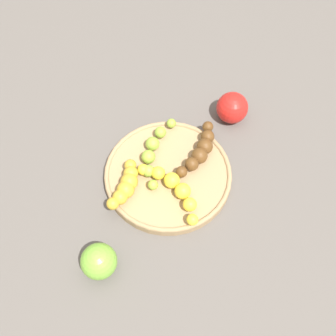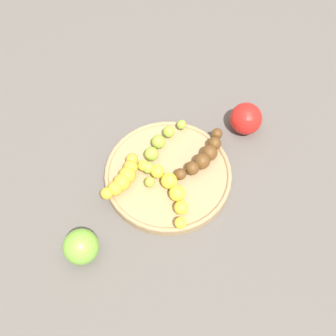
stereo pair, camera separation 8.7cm
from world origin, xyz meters
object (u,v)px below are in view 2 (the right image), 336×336
Objects in this scene: fruit_bowl at (168,174)px; apple_red at (246,119)px; apple_green at (81,247)px; banana_overripe at (204,156)px; banana_spotted at (123,178)px; banana_yellow at (170,189)px; banana_green at (158,149)px.

apple_red is (0.20, -0.09, 0.02)m from fruit_bowl.
fruit_bowl is 3.95× the size of apple_green.
banana_spotted is (-0.13, 0.12, 0.00)m from banana_overripe.
apple_green is at bearing -85.71° from banana_spotted.
banana_spotted is 0.16m from apple_green.
banana_yellow is at bearing -93.98° from banana_overripe.
apple_red reaches higher than banana_yellow.
banana_green is (-0.03, 0.09, -0.00)m from banana_overripe.
banana_overripe reaches higher than fruit_bowl.
apple_red reaches higher than fruit_bowl.
banana_overripe is 2.19× the size of apple_green.
banana_yellow is 2.08× the size of apple_red.
apple_green is (-0.18, 0.09, -0.00)m from banana_yellow.
fruit_bowl is 0.09m from banana_overripe.
banana_overripe is at bearing -40.02° from fruit_bowl.
apple_green reaches higher than banana_spotted.
apple_green reaches higher than banana_yellow.
apple_red is (0.13, -0.04, -0.00)m from banana_overripe.
fruit_bowl is at bearing 64.39° from banana_yellow.
apple_green is at bearing -101.28° from banana_overripe.
banana_yellow is at bearing -25.99° from apple_green.
banana_yellow is 0.10m from banana_spotted.
banana_spotted is at bearing -123.38° from banana_overripe.
banana_spotted is at bearing 135.66° from banana_yellow.
banana_yellow is at bearing -147.78° from fruit_bowl.
apple_green reaches higher than banana_overripe.
fruit_bowl is at bearing 137.53° from banana_green.
fruit_bowl is at bearing -16.10° from apple_green.
banana_spotted is (-0.10, 0.03, 0.00)m from banana_green.
banana_yellow reaches higher than banana_green.
banana_spotted reaches higher than fruit_bowl.
banana_green is 1.53× the size of banana_spotted.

